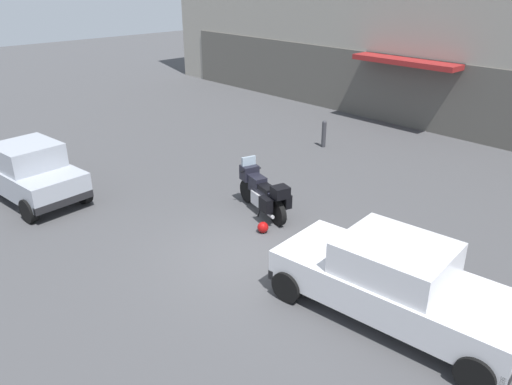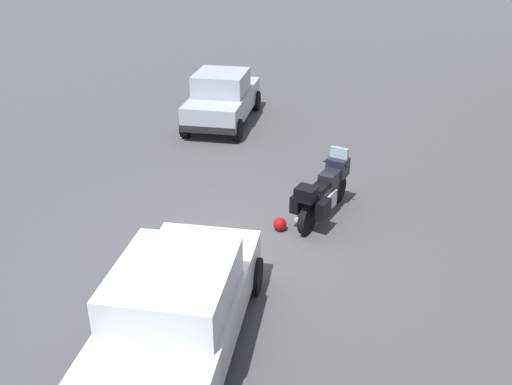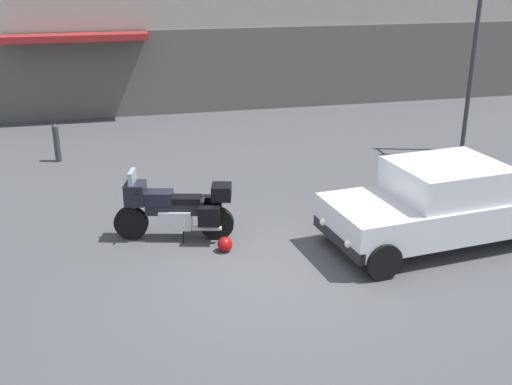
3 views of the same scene
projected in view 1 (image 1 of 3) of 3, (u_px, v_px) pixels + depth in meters
The scene contains 6 objects.
ground_plane at pixel (257, 255), 11.51m from camera, with size 80.00×80.00×0.00m, color #424244.
motorcycle at pixel (263, 192), 13.26m from camera, with size 2.23×1.04×1.36m.
helmet at pixel (263, 227), 12.46m from camera, with size 0.28×0.28×0.28m, color #990C0C.
car_hatchback_near at pixel (28, 171), 14.10m from camera, with size 3.99×2.12×1.64m.
car_sedan_far at pixel (394, 281), 9.16m from camera, with size 4.70×2.35×1.56m.
bollard_curbside at pixel (324, 133), 18.38m from camera, with size 0.16×0.16×1.00m.
Camera 1 is at (7.25, -6.82, 5.95)m, focal length 35.39 mm.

